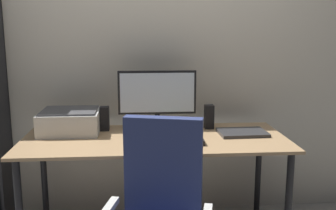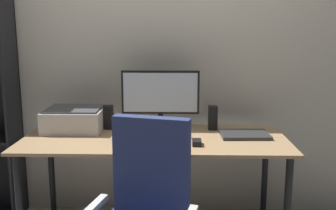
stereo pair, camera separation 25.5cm
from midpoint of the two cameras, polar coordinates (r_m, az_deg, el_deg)
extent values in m
cube|color=beige|center=(3.05, 1.02, 8.25)|extent=(6.40, 0.10, 2.60)
cube|color=tan|center=(2.60, 0.88, -4.95)|extent=(1.74, 0.74, 0.02)
cylinder|color=black|center=(2.59, -18.07, -14.38)|extent=(0.04, 0.04, 0.72)
cylinder|color=black|center=(3.13, -14.30, -9.68)|extent=(0.04, 0.04, 0.72)
cylinder|color=black|center=(3.11, 16.22, -9.86)|extent=(0.04, 0.04, 0.72)
cylinder|color=black|center=(2.82, 1.50, -3.37)|extent=(0.20, 0.20, 0.01)
cylinder|color=black|center=(2.81, 1.51, -2.26)|extent=(0.04, 0.04, 0.10)
cube|color=black|center=(2.77, 1.53, 1.85)|extent=(0.55, 0.03, 0.31)
cube|color=silver|center=(2.75, 1.53, 1.80)|extent=(0.52, 0.01, 0.28)
cube|color=silver|center=(2.43, 1.90, -5.63)|extent=(0.29, 0.11, 0.02)
cube|color=black|center=(2.44, 7.21, -5.47)|extent=(0.06, 0.10, 0.03)
cylinder|color=#387F51|center=(2.59, 4.38, -3.73)|extent=(0.07, 0.07, 0.10)
cube|color=#387F51|center=(2.59, 5.37, -3.63)|extent=(0.02, 0.01, 0.05)
cube|color=#2D2D30|center=(2.70, 13.77, -4.23)|extent=(0.33, 0.24, 0.02)
cube|color=black|center=(2.82, -6.10, -1.80)|extent=(0.06, 0.07, 0.17)
cube|color=black|center=(2.82, 9.12, -1.87)|extent=(0.06, 0.07, 0.17)
cube|color=silver|center=(2.81, -10.93, -2.17)|extent=(0.40, 0.34, 0.15)
cube|color=#424244|center=(2.79, -10.99, -0.55)|extent=(0.37, 0.31, 0.01)
cube|color=navy|center=(2.04, 1.20, -8.96)|extent=(0.41, 0.16, 0.52)
cube|color=silver|center=(2.01, -7.09, -14.63)|extent=(0.10, 0.26, 0.03)
cube|color=black|center=(3.09, -19.48, 0.04)|extent=(0.02, 0.28, 1.78)
camera|label=1|loc=(0.13, -87.14, 0.55)|focal=41.93mm
camera|label=2|loc=(0.13, 92.86, -0.55)|focal=41.93mm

